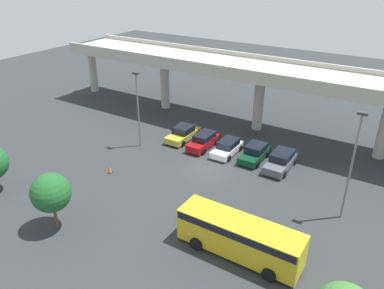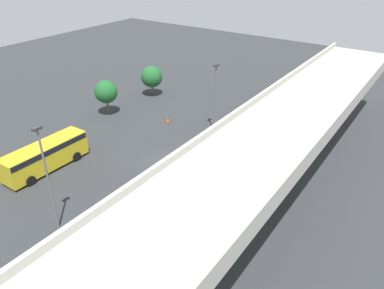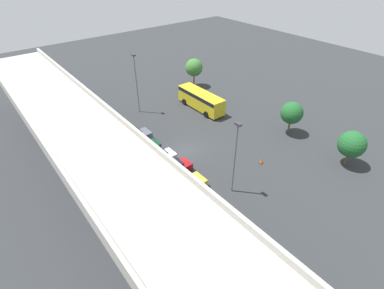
{
  "view_description": "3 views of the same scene",
  "coord_description": "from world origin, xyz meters",
  "px_view_note": "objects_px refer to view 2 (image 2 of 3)",
  "views": [
    {
      "loc": [
        15.61,
        -27.4,
        18.38
      ],
      "look_at": [
        -1.86,
        0.13,
        2.22
      ],
      "focal_mm": 35.0,
      "sensor_mm": 36.0,
      "label": 1
    },
    {
      "loc": [
        25.59,
        21.19,
        20.21
      ],
      "look_at": [
        -1.7,
        2.35,
        2.02
      ],
      "focal_mm": 35.0,
      "sensor_mm": 36.0,
      "label": 2
    },
    {
      "loc": [
        -24.66,
        18.41,
        21.86
      ],
      "look_at": [
        -1.75,
        0.34,
        1.99
      ],
      "focal_mm": 28.0,
      "sensor_mm": 36.0,
      "label": 3
    }
  ],
  "objects_px": {
    "parked_car_1": "(212,155)",
    "tree_front_centre": "(106,92)",
    "parked_car_4": "(160,198)",
    "lamp_post_near_aisle": "(215,94)",
    "parked_car_2": "(197,168)",
    "traffic_cone": "(168,120)",
    "parked_car_3": "(182,183)",
    "parked_car_0": "(230,145)",
    "lamp_post_mid_lot": "(47,173)",
    "tree_front_left": "(152,77)",
    "shuttle_bus": "(45,154)"
  },
  "relations": [
    {
      "from": "parked_car_1",
      "to": "tree_front_centre",
      "type": "xyz_separation_m",
      "value": [
        -2.52,
        -17.66,
        2.33
      ]
    },
    {
      "from": "parked_car_4",
      "to": "lamp_post_near_aisle",
      "type": "height_order",
      "value": "lamp_post_near_aisle"
    },
    {
      "from": "parked_car_1",
      "to": "tree_front_centre",
      "type": "relative_size",
      "value": 1.0
    },
    {
      "from": "parked_car_2",
      "to": "traffic_cone",
      "type": "bearing_deg",
      "value": -38.62
    },
    {
      "from": "parked_car_3",
      "to": "traffic_cone",
      "type": "height_order",
      "value": "parked_car_3"
    },
    {
      "from": "parked_car_0",
      "to": "lamp_post_near_aisle",
      "type": "height_order",
      "value": "lamp_post_near_aisle"
    },
    {
      "from": "parked_car_3",
      "to": "parked_car_4",
      "type": "height_order",
      "value": "parked_car_4"
    },
    {
      "from": "parked_car_0",
      "to": "lamp_post_mid_lot",
      "type": "bearing_deg",
      "value": 74.26
    },
    {
      "from": "parked_car_2",
      "to": "lamp_post_near_aisle",
      "type": "xyz_separation_m",
      "value": [
        -8.89,
        -3.52,
        4.12
      ]
    },
    {
      "from": "lamp_post_near_aisle",
      "to": "lamp_post_mid_lot",
      "type": "distance_m",
      "value": 21.61
    },
    {
      "from": "parked_car_0",
      "to": "parked_car_4",
      "type": "distance_m",
      "value": 11.66
    },
    {
      "from": "parked_car_0",
      "to": "parked_car_4",
      "type": "relative_size",
      "value": 0.98
    },
    {
      "from": "parked_car_4",
      "to": "tree_front_left",
      "type": "height_order",
      "value": "tree_front_left"
    },
    {
      "from": "lamp_post_mid_lot",
      "to": "tree_front_centre",
      "type": "distance_m",
      "value": 22.29
    },
    {
      "from": "tree_front_left",
      "to": "tree_front_centre",
      "type": "relative_size",
      "value": 0.96
    },
    {
      "from": "lamp_post_near_aisle",
      "to": "traffic_cone",
      "type": "distance_m",
      "value": 7.65
    },
    {
      "from": "parked_car_3",
      "to": "traffic_cone",
      "type": "relative_size",
      "value": 6.17
    },
    {
      "from": "parked_car_1",
      "to": "shuttle_bus",
      "type": "relative_size",
      "value": 0.52
    },
    {
      "from": "parked_car_0",
      "to": "tree_front_centre",
      "type": "bearing_deg",
      "value": 1.46
    },
    {
      "from": "parked_car_4",
      "to": "lamp_post_mid_lot",
      "type": "relative_size",
      "value": 0.53
    },
    {
      "from": "shuttle_bus",
      "to": "tree_front_left",
      "type": "relative_size",
      "value": 1.99
    },
    {
      "from": "parked_car_4",
      "to": "lamp_post_mid_lot",
      "type": "height_order",
      "value": "lamp_post_mid_lot"
    },
    {
      "from": "parked_car_4",
      "to": "lamp_post_mid_lot",
      "type": "xyz_separation_m",
      "value": [
        6.86,
        -4.95,
        4.4
      ]
    },
    {
      "from": "parked_car_3",
      "to": "traffic_cone",
      "type": "bearing_deg",
      "value": -46.93
    },
    {
      "from": "lamp_post_near_aisle",
      "to": "lamp_post_mid_lot",
      "type": "relative_size",
      "value": 0.93
    },
    {
      "from": "shuttle_bus",
      "to": "lamp_post_near_aisle",
      "type": "bearing_deg",
      "value": -29.75
    },
    {
      "from": "parked_car_0",
      "to": "parked_car_3",
      "type": "relative_size",
      "value": 1.07
    },
    {
      "from": "parked_car_2",
      "to": "lamp_post_mid_lot",
      "type": "relative_size",
      "value": 0.49
    },
    {
      "from": "parked_car_3",
      "to": "parked_car_1",
      "type": "bearing_deg",
      "value": -85.85
    },
    {
      "from": "shuttle_bus",
      "to": "tree_front_left",
      "type": "distance_m",
      "value": 22.0
    },
    {
      "from": "parked_car_3",
      "to": "parked_car_2",
      "type": "bearing_deg",
      "value": -83.53
    },
    {
      "from": "parked_car_0",
      "to": "tree_front_centre",
      "type": "distance_m",
      "value": 18.28
    },
    {
      "from": "parked_car_0",
      "to": "parked_car_3",
      "type": "height_order",
      "value": "parked_car_3"
    },
    {
      "from": "lamp_post_near_aisle",
      "to": "parked_car_2",
      "type": "bearing_deg",
      "value": 21.63
    },
    {
      "from": "parked_car_2",
      "to": "lamp_post_mid_lot",
      "type": "xyz_separation_m",
      "value": [
        12.67,
        -4.85,
        4.46
      ]
    },
    {
      "from": "tree_front_centre",
      "to": "traffic_cone",
      "type": "xyz_separation_m",
      "value": [
        -2.28,
        8.15,
        -2.75
      ]
    },
    {
      "from": "traffic_cone",
      "to": "lamp_post_mid_lot",
      "type": "bearing_deg",
      "value": 13.13
    },
    {
      "from": "parked_car_2",
      "to": "parked_car_4",
      "type": "height_order",
      "value": "parked_car_4"
    },
    {
      "from": "parked_car_1",
      "to": "traffic_cone",
      "type": "height_order",
      "value": "parked_car_1"
    },
    {
      "from": "shuttle_bus",
      "to": "lamp_post_near_aisle",
      "type": "distance_m",
      "value": 19.28
    },
    {
      "from": "parked_car_0",
      "to": "shuttle_bus",
      "type": "height_order",
      "value": "shuttle_bus"
    },
    {
      "from": "parked_car_2",
      "to": "shuttle_bus",
      "type": "xyz_separation_m",
      "value": [
        7.62,
        -12.96,
        0.92
      ]
    },
    {
      "from": "lamp_post_mid_lot",
      "to": "tree_front_left",
      "type": "bearing_deg",
      "value": -154.92
    },
    {
      "from": "parked_car_2",
      "to": "parked_car_4",
      "type": "xyz_separation_m",
      "value": [
        5.81,
        0.1,
        0.06
      ]
    },
    {
      "from": "tree_front_left",
      "to": "tree_front_centre",
      "type": "bearing_deg",
      "value": -3.01
    },
    {
      "from": "lamp_post_mid_lot",
      "to": "traffic_cone",
      "type": "height_order",
      "value": "lamp_post_mid_lot"
    },
    {
      "from": "parked_car_3",
      "to": "tree_front_centre",
      "type": "distance_m",
      "value": 20.05
    },
    {
      "from": "parked_car_1",
      "to": "parked_car_4",
      "type": "bearing_deg",
      "value": 91.22
    },
    {
      "from": "parked_car_2",
      "to": "tree_front_left",
      "type": "distance_m",
      "value": 22.3
    },
    {
      "from": "shuttle_bus",
      "to": "tree_front_centre",
      "type": "xyz_separation_m",
      "value": [
        -13.0,
        -4.79,
        1.46
      ]
    }
  ]
}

